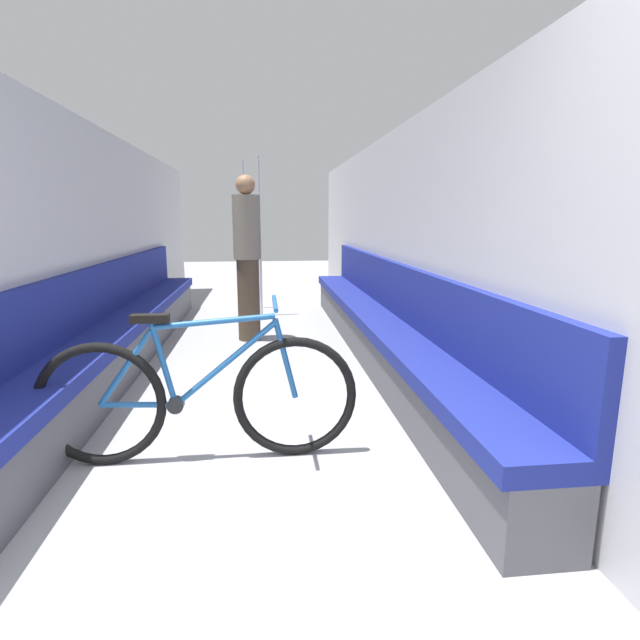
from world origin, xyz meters
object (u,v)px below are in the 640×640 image
bicycle (199,397)px  passenger_standing (247,256)px  bench_seat_row_left (121,334)px  grab_pole_far (260,240)px  bench_seat_row_right (378,327)px  grab_pole_near (245,238)px

bicycle → passenger_standing: bearing=70.4°
bench_seat_row_left → grab_pole_far: size_ratio=2.80×
bench_seat_row_left → bicycle: bearing=-64.0°
grab_pole_far → passenger_standing: 1.40m
bench_seat_row_right → passenger_standing: passenger_standing is taller
grab_pole_far → grab_pole_near: bearing=110.8°
bicycle → grab_pole_far: size_ratio=0.82×
bench_seat_row_left → passenger_standing: (1.14, 0.93, 0.62)m
grab_pole_far → bench_seat_row_right: bearing=-64.1°
bench_seat_row_left → grab_pole_near: grab_pole_near is taller
bench_seat_row_right → bicycle: (-1.47, -1.93, 0.06)m
grab_pole_near → grab_pole_far: size_ratio=1.00×
bench_seat_row_right → bicycle: size_ratio=3.43×
grab_pole_far → passenger_standing: size_ratio=1.20×
grab_pole_near → grab_pole_far: same height
bench_seat_row_left → passenger_standing: bearing=39.2°
grab_pole_near → passenger_standing: grab_pole_near is taller
grab_pole_near → bench_seat_row_left: bearing=-109.8°
bicycle → grab_pole_near: size_ratio=0.82×
bench_seat_row_right → grab_pole_far: 2.69m
passenger_standing → grab_pole_near: bearing=-151.1°
bicycle → passenger_standing: passenger_standing is taller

